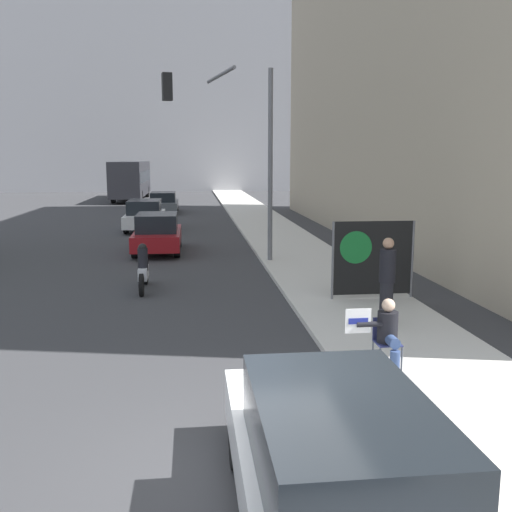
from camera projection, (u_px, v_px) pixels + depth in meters
name	position (u px, v px, depth m)	size (l,w,h in m)	color
ground_plane	(238.00, 487.00, 6.32)	(160.00, 160.00, 0.00)	#38383A
sidewalk_curb	(298.00, 254.00, 21.39)	(3.16, 90.00, 0.13)	beige
building_backdrop_far	(174.00, 7.00, 64.84)	(52.00, 12.00, 41.28)	#99999E
seated_protester	(388.00, 333.00, 9.37)	(0.95, 0.77, 1.20)	#474C56
jogger_on_sidewalk	(387.00, 280.00, 11.98)	(0.34, 0.34, 1.84)	black
protest_banner	(372.00, 258.00, 14.18)	(2.10, 0.06, 1.94)	slate
traffic_light_pole	(235.00, 132.00, 18.67)	(3.61, 3.38, 6.40)	slate
parked_car_curbside	(337.00, 473.00, 5.20)	(1.76, 4.76, 1.53)	white
car_on_road_nearest	(158.00, 233.00, 21.98)	(1.75, 4.15, 1.51)	maroon
car_on_road_midblock	(145.00, 215.00, 28.90)	(1.85, 4.67, 1.53)	white
car_on_road_distant	(164.00, 202.00, 38.04)	(1.86, 4.65, 1.39)	#565B60
city_bus_on_road	(131.00, 178.00, 49.60)	(2.52, 11.65, 3.32)	#232328
motorcycle_on_road	(143.00, 270.00, 15.69)	(0.28, 2.06, 1.31)	silver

